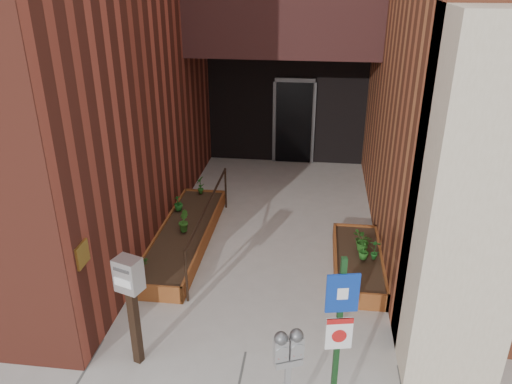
% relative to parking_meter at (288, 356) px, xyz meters
% --- Properties ---
extents(ground, '(80.00, 80.00, 0.00)m').
position_rel_parking_meter_xyz_m(ground, '(-0.62, 1.17, -1.08)').
color(ground, '#9E9991').
rests_on(ground, ground).
extents(planter_left, '(0.90, 3.60, 0.30)m').
position_rel_parking_meter_xyz_m(planter_left, '(-2.17, 3.87, -0.95)').
color(planter_left, brown).
rests_on(planter_left, ground).
extents(planter_right, '(0.80, 2.20, 0.30)m').
position_rel_parking_meter_xyz_m(planter_right, '(0.98, 3.37, -0.95)').
color(planter_right, brown).
rests_on(planter_right, ground).
extents(handrail, '(0.04, 3.34, 0.90)m').
position_rel_parking_meter_xyz_m(handrail, '(-1.67, 3.82, -0.34)').
color(handrail, black).
rests_on(handrail, ground).
extents(parking_meter, '(0.32, 0.22, 1.40)m').
position_rel_parking_meter_xyz_m(parking_meter, '(0.00, 0.00, 0.00)').
color(parking_meter, '#9F9FA1').
rests_on(parking_meter, ground).
extents(sign_post, '(0.31, 0.10, 2.32)m').
position_rel_parking_meter_xyz_m(sign_post, '(0.49, -0.05, 0.34)').
color(sign_post, '#143817').
rests_on(sign_post, ground).
extents(payment_dropbox, '(0.37, 0.32, 1.56)m').
position_rel_parking_meter_xyz_m(payment_dropbox, '(-1.99, 0.84, 0.05)').
color(payment_dropbox, black).
rests_on(payment_dropbox, ground).
extents(shrub_left_a, '(0.48, 0.48, 0.39)m').
position_rel_parking_meter_xyz_m(shrub_left_a, '(-2.47, 2.27, -0.59)').
color(shrub_left_a, '#1A5217').
rests_on(shrub_left_a, planter_left).
extents(shrub_left_b, '(0.27, 0.27, 0.40)m').
position_rel_parking_meter_xyz_m(shrub_left_b, '(-2.15, 3.82, -0.58)').
color(shrub_left_b, '#295E1B').
rests_on(shrub_left_b, planter_left).
extents(shrub_left_c, '(0.25, 0.25, 0.32)m').
position_rel_parking_meter_xyz_m(shrub_left_c, '(-2.47, 4.63, -0.62)').
color(shrub_left_c, '#1A5C1C').
rests_on(shrub_left_c, planter_left).
extents(shrub_left_d, '(0.23, 0.23, 0.39)m').
position_rel_parking_meter_xyz_m(shrub_left_d, '(-2.22, 5.47, -0.58)').
color(shrub_left_d, '#24631C').
rests_on(shrub_left_d, planter_left).
extents(shrub_right_a, '(0.19, 0.19, 0.30)m').
position_rel_parking_meter_xyz_m(shrub_right_a, '(1.04, 3.27, -0.63)').
color(shrub_right_a, '#1E5718').
rests_on(shrub_right_a, planter_right).
extents(shrub_right_b, '(0.23, 0.23, 0.36)m').
position_rel_parking_meter_xyz_m(shrub_right_b, '(1.23, 3.28, -0.60)').
color(shrub_right_b, '#18551B').
rests_on(shrub_right_b, planter_right).
extents(shrub_right_c, '(0.44, 0.44, 0.36)m').
position_rel_parking_meter_xyz_m(shrub_right_c, '(1.04, 3.52, -0.60)').
color(shrub_right_c, '#245F1B').
rests_on(shrub_right_c, planter_right).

